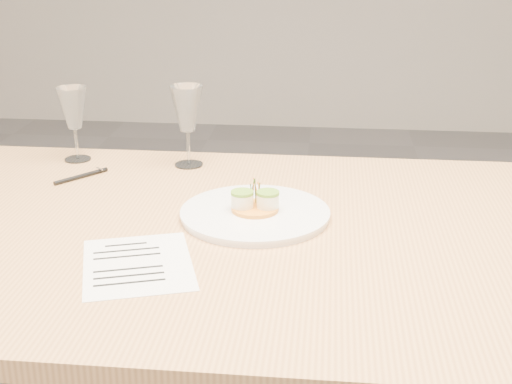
# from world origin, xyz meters

# --- Properties ---
(dining_table) EXTENTS (2.40, 1.00, 0.75)m
(dining_table) POSITION_xyz_m (0.00, 0.00, 0.68)
(dining_table) COLOR tan
(dining_table) RESTS_ON ground
(dinner_plate) EXTENTS (0.32, 0.32, 0.08)m
(dinner_plate) POSITION_xyz_m (-0.03, 0.06, 0.76)
(dinner_plate) COLOR white
(dinner_plate) RESTS_ON dining_table
(recipe_sheet) EXTENTS (0.26, 0.30, 0.00)m
(recipe_sheet) POSITION_xyz_m (-0.22, -0.18, 0.75)
(recipe_sheet) COLOR white
(recipe_sheet) RESTS_ON dining_table
(ballpoint_pen) EXTENTS (0.10, 0.12, 0.01)m
(ballpoint_pen) POSITION_xyz_m (-0.47, 0.26, 0.76)
(ballpoint_pen) COLOR black
(ballpoint_pen) RESTS_ON dining_table
(wine_glass_1) EXTENTS (0.08, 0.08, 0.19)m
(wine_glass_1) POSITION_xyz_m (-0.53, 0.40, 0.89)
(wine_glass_1) COLOR white
(wine_glass_1) RESTS_ON dining_table
(wine_glass_2) EXTENTS (0.08, 0.08, 0.21)m
(wine_glass_2) POSITION_xyz_m (-0.23, 0.39, 0.90)
(wine_glass_2) COLOR white
(wine_glass_2) RESTS_ON dining_table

